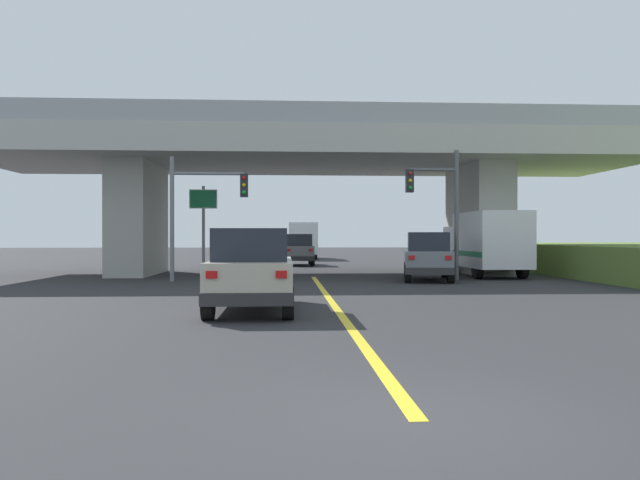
% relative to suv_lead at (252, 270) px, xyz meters
% --- Properties ---
extents(ground, '(160.00, 160.00, 0.00)m').
position_rel_suv_lead_xyz_m(ground, '(2.12, 15.50, -1.02)').
color(ground, '#2B2B2D').
extents(overpass_bridge, '(32.16, 9.93, 7.52)m').
position_rel_suv_lead_xyz_m(overpass_bridge, '(2.12, 15.50, 4.28)').
color(overpass_bridge, '#B7B5AD').
rests_on(overpass_bridge, ground).
extents(lane_divider_stripe, '(0.20, 22.37, 0.01)m').
position_rel_suv_lead_xyz_m(lane_divider_stripe, '(2.12, 1.83, -1.01)').
color(lane_divider_stripe, yellow).
rests_on(lane_divider_stripe, ground).
extents(suv_lead, '(2.01, 4.77, 2.02)m').
position_rel_suv_lead_xyz_m(suv_lead, '(0.00, 0.00, 0.00)').
color(suv_lead, '#B7B29E').
rests_on(suv_lead, ground).
extents(suv_crossing, '(2.68, 4.74, 2.02)m').
position_rel_suv_lead_xyz_m(suv_crossing, '(6.81, 10.42, -0.00)').
color(suv_crossing, slate).
rests_on(suv_crossing, ground).
extents(box_truck, '(2.33, 6.64, 2.96)m').
position_rel_suv_lead_xyz_m(box_truck, '(10.22, 13.19, 0.55)').
color(box_truck, silver).
rests_on(box_truck, ground).
extents(sedan_oncoming, '(1.90, 4.27, 2.02)m').
position_rel_suv_lead_xyz_m(sedan_oncoming, '(1.74, 24.91, -0.01)').
color(sedan_oncoming, slate).
rests_on(sedan_oncoming, ground).
extents(traffic_signal_nearside, '(2.25, 0.36, 5.49)m').
position_rel_suv_lead_xyz_m(traffic_signal_nearside, '(7.34, 10.44, 2.36)').
color(traffic_signal_nearside, '#56595E').
rests_on(traffic_signal_nearside, ground).
extents(traffic_signal_farside, '(3.20, 0.36, 5.13)m').
position_rel_suv_lead_xyz_m(traffic_signal_farside, '(-2.71, 10.45, 2.24)').
color(traffic_signal_farside, slate).
rests_on(traffic_signal_farside, ground).
extents(highway_sign, '(1.30, 0.17, 4.20)m').
position_rel_suv_lead_xyz_m(highway_sign, '(-2.97, 13.80, 1.99)').
color(highway_sign, slate).
rests_on(highway_sign, ground).
extents(semi_truck_distant, '(2.33, 7.14, 2.99)m').
position_rel_suv_lead_xyz_m(semi_truck_distant, '(2.28, 36.57, 0.57)').
color(semi_truck_distant, silver).
rests_on(semi_truck_distant, ground).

